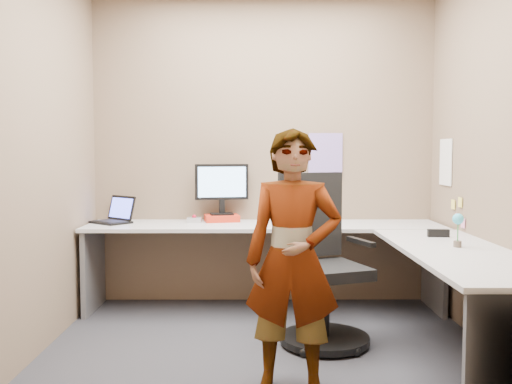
{
  "coord_description": "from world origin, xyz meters",
  "views": [
    {
      "loc": [
        -0.08,
        -3.77,
        1.33
      ],
      "look_at": [
        -0.07,
        0.25,
        1.05
      ],
      "focal_mm": 40.0,
      "sensor_mm": 36.0,
      "label": 1
    }
  ],
  "objects_px": {
    "monitor": "(222,185)",
    "person": "(293,260)",
    "office_chair": "(320,275)",
    "desk": "(324,253)"
  },
  "relations": [
    {
      "from": "office_chair",
      "to": "person",
      "type": "xyz_separation_m",
      "value": [
        -0.25,
        -0.79,
        0.25
      ]
    },
    {
      "from": "office_chair",
      "to": "person",
      "type": "distance_m",
      "value": 0.86
    },
    {
      "from": "monitor",
      "to": "person",
      "type": "height_order",
      "value": "person"
    },
    {
      "from": "monitor",
      "to": "office_chair",
      "type": "xyz_separation_m",
      "value": [
        0.75,
        -1.02,
        -0.57
      ]
    },
    {
      "from": "desk",
      "to": "office_chair",
      "type": "bearing_deg",
      "value": -103.2
    },
    {
      "from": "desk",
      "to": "person",
      "type": "height_order",
      "value": "person"
    },
    {
      "from": "office_chair",
      "to": "desk",
      "type": "bearing_deg",
      "value": 56.79
    },
    {
      "from": "desk",
      "to": "office_chair",
      "type": "distance_m",
      "value": 0.27
    },
    {
      "from": "desk",
      "to": "monitor",
      "type": "bearing_deg",
      "value": 135.59
    },
    {
      "from": "monitor",
      "to": "person",
      "type": "distance_m",
      "value": 1.9
    }
  ]
}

